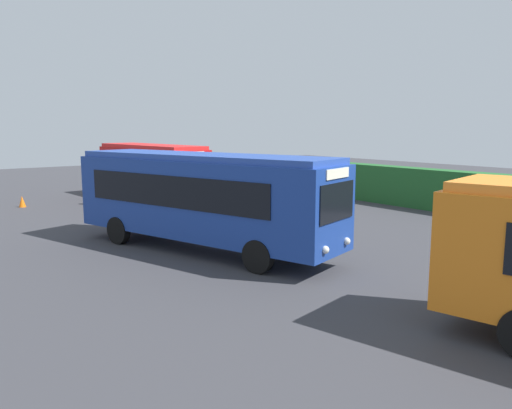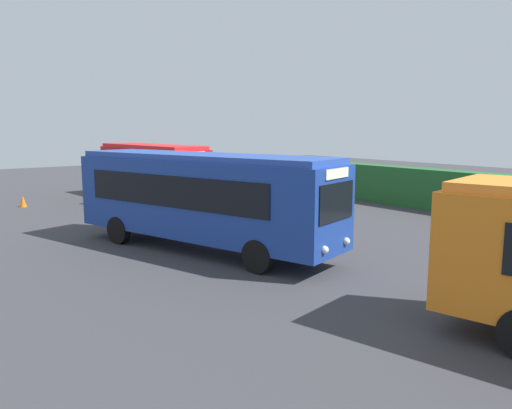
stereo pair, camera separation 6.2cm
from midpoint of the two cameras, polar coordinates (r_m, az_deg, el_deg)
name	(u,v)px [view 2 (the right image)]	position (r m, az deg, el deg)	size (l,w,h in m)	color
ground_plane	(249,251)	(17.38, -0.70, -5.25)	(83.68, 83.68, 0.00)	#38383D
bus_red	(152,168)	(30.06, -11.62, 4.09)	(8.96, 2.97, 3.19)	red
bus_blue	(202,196)	(17.17, -6.01, 1.01)	(10.40, 5.12, 3.32)	navy
person_left	(107,187)	(28.44, -16.44, 1.94)	(0.29, 0.46, 1.87)	olive
hedge_row	(456,192)	(26.60, 21.77, 1.31)	(53.84, 1.05, 2.08)	#22602A
traffic_cone	(23,201)	(29.37, -24.86, 0.32)	(0.36, 0.36, 0.60)	orange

